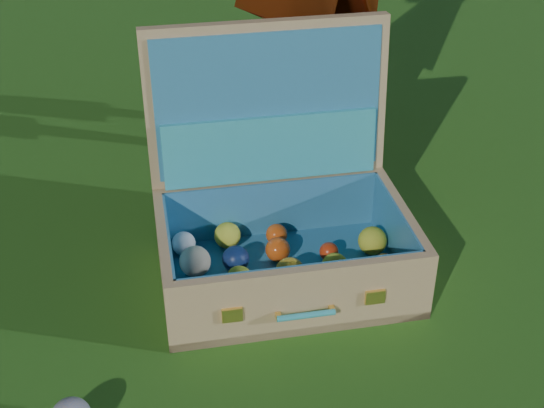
{
  "coord_description": "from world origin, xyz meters",
  "views": [
    {
      "loc": [
        -0.78,
        -1.22,
        1.17
      ],
      "look_at": [
        -0.13,
        0.21,
        0.18
      ],
      "focal_mm": 50.0,
      "sensor_mm": 36.0,
      "label": 1
    }
  ],
  "objects": [
    {
      "name": "ground",
      "position": [
        0.0,
        0.0,
        0.0
      ],
      "size": [
        60.0,
        60.0,
        0.0
      ],
      "primitive_type": "plane",
      "color": "#215114",
      "rests_on": "ground"
    },
    {
      "name": "suitcase",
      "position": [
        -0.12,
        0.2,
        0.17
      ],
      "size": [
        0.7,
        0.61,
        0.58
      ],
      "rotation": [
        0.0,
        0.0,
        -0.24
      ],
      "color": "tan",
      "rests_on": "ground"
    }
  ]
}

